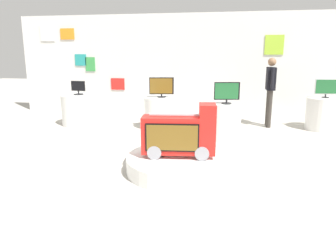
# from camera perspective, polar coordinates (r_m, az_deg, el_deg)

# --- Properties ---
(ground_plane) EXTENTS (30.00, 30.00, 0.00)m
(ground_plane) POSITION_cam_1_polar(r_m,az_deg,el_deg) (4.77, 3.27, -10.90)
(ground_plane) COLOR #B2ADA3
(back_wall_display) EXTENTS (11.39, 0.13, 2.93)m
(back_wall_display) POSITION_cam_1_polar(r_m,az_deg,el_deg) (8.91, 7.08, 9.53)
(back_wall_display) COLOR silver
(back_wall_display) RESTS_ON ground
(main_display_pedestal) EXTENTS (1.65, 1.65, 0.25)m
(main_display_pedestal) POSITION_cam_1_polar(r_m,az_deg,el_deg) (4.92, 1.92, -8.60)
(main_display_pedestal) COLOR white
(main_display_pedestal) RESTS_ON ground
(novelty_firetruck_tv) EXTENTS (1.17, 0.50, 0.85)m
(novelty_firetruck_tv) POSITION_cam_1_polar(r_m,az_deg,el_deg) (4.76, 2.23, -3.34)
(novelty_firetruck_tv) COLOR gray
(novelty_firetruck_tv) RESTS_ON main_display_pedestal
(display_pedestal_left_rear) EXTENTS (0.64, 0.64, 0.79)m
(display_pedestal_left_rear) POSITION_cam_1_polar(r_m,az_deg,el_deg) (6.66, 10.71, -0.82)
(display_pedestal_left_rear) COLOR white
(display_pedestal_left_rear) RESTS_ON ground
(tv_on_left_rear) EXTENTS (0.53, 0.20, 0.46)m
(tv_on_left_rear) POSITION_cam_1_polar(r_m,az_deg,el_deg) (6.54, 10.93, 4.69)
(tv_on_left_rear) COLOR black
(tv_on_left_rear) RESTS_ON display_pedestal_left_rear
(display_pedestal_center_rear) EXTENTS (0.90, 0.90, 0.79)m
(display_pedestal_center_rear) POSITION_cam_1_polar(r_m,az_deg,el_deg) (8.25, -16.18, 1.42)
(display_pedestal_center_rear) COLOR white
(display_pedestal_center_rear) RESTS_ON ground
(tv_on_center_rear) EXTENTS (0.37, 0.24, 0.35)m
(tv_on_center_rear) POSITION_cam_1_polar(r_m,az_deg,el_deg) (8.17, -16.43, 5.35)
(tv_on_center_rear) COLOR black
(tv_on_center_rear) RESTS_ON display_pedestal_center_rear
(display_pedestal_right_rear) EXTENTS (0.80, 0.80, 0.79)m
(display_pedestal_right_rear) POSITION_cam_1_polar(r_m,az_deg,el_deg) (8.31, 27.04, 0.63)
(display_pedestal_right_rear) COLOR white
(display_pedestal_right_rear) RESTS_ON ground
(tv_on_right_rear) EXTENTS (0.54, 0.16, 0.45)m
(tv_on_right_rear) POSITION_cam_1_polar(r_m,az_deg,el_deg) (8.21, 27.48, 5.04)
(tv_on_right_rear) COLOR black
(tv_on_right_rear) RESTS_ON display_pedestal_right_rear
(display_pedestal_far_right) EXTENTS (0.84, 0.84, 0.79)m
(display_pedestal_far_right) POSITION_cam_1_polar(r_m,az_deg,el_deg) (7.48, -1.20, 0.83)
(display_pedestal_far_right) COLOR white
(display_pedestal_far_right) RESTS_ON ground
(tv_on_far_right) EXTENTS (0.58, 0.21, 0.48)m
(tv_on_far_right) POSITION_cam_1_polar(r_m,az_deg,el_deg) (7.38, -1.23, 5.77)
(tv_on_far_right) COLOR black
(tv_on_far_right) RESTS_ON display_pedestal_far_right
(shopper_browsing_near_truck) EXTENTS (0.20, 0.56, 1.72)m
(shopper_browsing_near_truck) POSITION_cam_1_polar(r_m,az_deg,el_deg) (8.02, 18.56, 5.48)
(shopper_browsing_near_truck) COLOR #38332D
(shopper_browsing_near_truck) RESTS_ON ground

